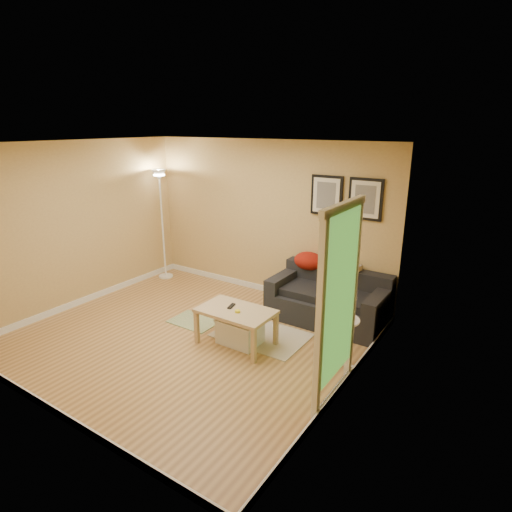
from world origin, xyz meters
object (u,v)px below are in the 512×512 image
object	(u,v)px
sofa	(328,297)
storage_bin	(240,331)
floor_lamp	(163,228)
side_table	(341,342)
coffee_table	(236,327)
book_stack	(341,316)

from	to	relation	value
sofa	storage_bin	world-z (taller)	sofa
floor_lamp	sofa	bearing A→B (deg)	-0.44
side_table	floor_lamp	xyz separation A→B (m)	(-4.02, 1.06, 0.67)
side_table	floor_lamp	bearing A→B (deg)	165.29
storage_bin	side_table	distance (m)	1.36
sofa	side_table	bearing A→B (deg)	-58.13
storage_bin	side_table	size ratio (longest dim) A/B	0.93
sofa	storage_bin	distance (m)	1.47
sofa	coffee_table	xyz separation A→B (m)	(-0.73, -1.32, -0.13)
sofa	coffee_table	distance (m)	1.51
floor_lamp	storage_bin	bearing A→B (deg)	-25.85
storage_bin	floor_lamp	bearing A→B (deg)	154.15
sofa	side_table	world-z (taller)	sofa
sofa	floor_lamp	size ratio (longest dim) A/B	0.83
coffee_table	storage_bin	distance (m)	0.09
storage_bin	floor_lamp	xyz separation A→B (m)	(-2.68, 1.30, 0.80)
side_table	book_stack	size ratio (longest dim) A/B	2.45
sofa	book_stack	bearing A→B (deg)	-59.25
sofa	book_stack	xyz separation A→B (m)	(0.62, -1.05, 0.28)
side_table	floor_lamp	size ratio (longest dim) A/B	0.30
sofa	coffee_table	world-z (taller)	sofa
floor_lamp	side_table	bearing A→B (deg)	-14.71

